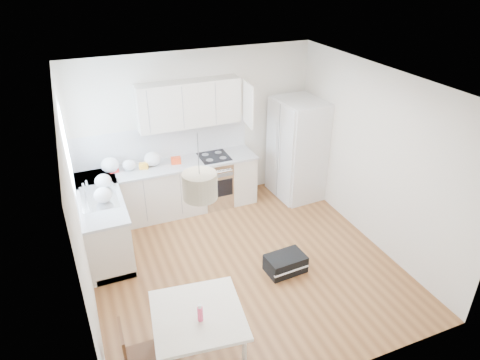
{
  "coord_description": "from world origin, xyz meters",
  "views": [
    {
      "loc": [
        -1.94,
        -4.57,
        4.08
      ],
      "look_at": [
        0.11,
        0.4,
        1.18
      ],
      "focal_mm": 32.0,
      "sensor_mm": 36.0,
      "label": 1
    }
  ],
  "objects_px": {
    "refrigerator": "(298,149)",
    "dining_table": "(198,319)",
    "dining_chair": "(145,356)",
    "gym_bag": "(285,263)"
  },
  "relations": [
    {
      "from": "dining_table",
      "to": "gym_bag",
      "type": "bearing_deg",
      "value": 39.69
    },
    {
      "from": "refrigerator",
      "to": "dining_chair",
      "type": "relative_size",
      "value": 2.07
    },
    {
      "from": "gym_bag",
      "to": "dining_chair",
      "type": "bearing_deg",
      "value": -157.63
    },
    {
      "from": "dining_table",
      "to": "gym_bag",
      "type": "relative_size",
      "value": 1.9
    },
    {
      "from": "gym_bag",
      "to": "refrigerator",
      "type": "bearing_deg",
      "value": 53.55
    },
    {
      "from": "refrigerator",
      "to": "dining_chair",
      "type": "height_order",
      "value": "refrigerator"
    },
    {
      "from": "refrigerator",
      "to": "dining_table",
      "type": "bearing_deg",
      "value": -137.47
    },
    {
      "from": "refrigerator",
      "to": "dining_table",
      "type": "xyz_separation_m",
      "value": [
        -2.83,
        -2.94,
        -0.25
      ]
    },
    {
      "from": "dining_table",
      "to": "dining_chair",
      "type": "distance_m",
      "value": 0.64
    },
    {
      "from": "dining_table",
      "to": "dining_chair",
      "type": "xyz_separation_m",
      "value": [
        -0.59,
        -0.06,
        -0.22
      ]
    }
  ]
}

